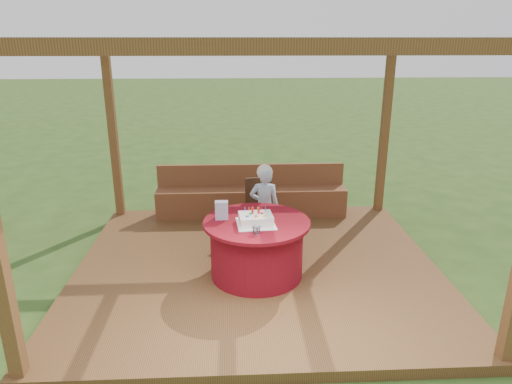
% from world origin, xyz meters
% --- Properties ---
extents(ground, '(60.00, 60.00, 0.00)m').
position_xyz_m(ground, '(0.00, 0.00, 0.00)').
color(ground, '#284416').
rests_on(ground, ground).
extents(deck, '(4.50, 4.00, 0.12)m').
position_xyz_m(deck, '(0.00, 0.00, 0.06)').
color(deck, brown).
rests_on(deck, ground).
extents(pergola, '(4.50, 4.00, 2.72)m').
position_xyz_m(pergola, '(0.00, 0.00, 2.41)').
color(pergola, brown).
rests_on(pergola, deck).
extents(bench, '(3.00, 0.42, 0.80)m').
position_xyz_m(bench, '(0.00, 1.72, 0.38)').
color(bench, brown).
rests_on(bench, deck).
extents(table, '(1.25, 1.25, 0.70)m').
position_xyz_m(table, '(-0.02, -0.26, 0.47)').
color(table, maroon).
rests_on(table, deck).
extents(chair, '(0.44, 0.44, 0.83)m').
position_xyz_m(chair, '(0.09, 0.93, 0.57)').
color(chair, '#3B2112').
rests_on(chair, deck).
extents(elderly_woman, '(0.42, 0.30, 1.14)m').
position_xyz_m(elderly_woman, '(0.13, 0.59, 0.71)').
color(elderly_woman, '#8DB2D1').
rests_on(elderly_woman, deck).
extents(birthday_cake, '(0.47, 0.47, 0.19)m').
position_xyz_m(birthday_cake, '(-0.03, -0.35, 0.87)').
color(birthday_cake, white).
rests_on(birthday_cake, table).
extents(gift_bag, '(0.15, 0.10, 0.22)m').
position_xyz_m(gift_bag, '(-0.42, -0.17, 0.93)').
color(gift_bag, '#BF7BA8').
rests_on(gift_bag, table).
extents(drinking_glass, '(0.12, 0.12, 0.09)m').
position_xyz_m(drinking_glass, '(-0.04, -0.63, 0.86)').
color(drinking_glass, white).
rests_on(drinking_glass, table).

